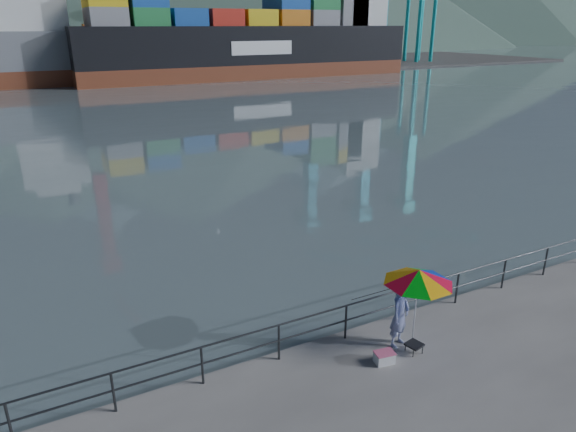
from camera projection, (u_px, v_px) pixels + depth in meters
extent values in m
cube|color=slate|center=(36.00, 60.00, 119.72)|extent=(500.00, 280.00, 0.00)
cube|color=#514F4C|center=(107.00, 70.00, 93.41)|extent=(200.00, 40.00, 0.40)
cylinder|color=#2D3033|center=(314.00, 315.00, 13.06)|extent=(22.00, 0.05, 0.05)
cylinder|color=#2D3033|center=(313.00, 330.00, 13.21)|extent=(22.00, 0.05, 0.05)
cube|color=#2D3033|center=(313.00, 332.00, 13.23)|extent=(22.00, 0.06, 1.00)
cube|color=yellow|center=(107.00, 63.00, 92.13)|extent=(6.00, 2.40, 2.60)
cube|color=orange|center=(144.00, 62.00, 94.96)|extent=(6.00, 2.40, 2.60)
cube|color=gray|center=(178.00, 54.00, 97.33)|extent=(6.00, 2.40, 5.20)
cube|color=yellow|center=(210.00, 46.00, 99.70)|extent=(6.00, 2.40, 7.80)
cube|color=orange|center=(241.00, 45.00, 102.53)|extent=(6.00, 2.40, 7.80)
cube|color=yellow|center=(270.00, 51.00, 105.82)|extent=(6.00, 2.40, 5.20)
cube|color=orange|center=(298.00, 44.00, 108.19)|extent=(6.00, 2.40, 7.80)
cube|color=red|center=(324.00, 50.00, 111.48)|extent=(6.00, 2.40, 5.20)
cube|color=#267F3F|center=(349.00, 43.00, 113.85)|extent=(6.00, 2.40, 7.80)
cube|color=red|center=(103.00, 47.00, 93.70)|extent=(6.00, 2.40, 7.80)
cube|color=yellow|center=(139.00, 46.00, 96.53)|extent=(6.00, 2.40, 7.80)
cube|color=red|center=(174.00, 60.00, 100.27)|extent=(6.00, 2.40, 2.60)
cube|color=#194CA5|center=(205.00, 59.00, 103.10)|extent=(6.00, 2.40, 2.60)
cube|color=yellow|center=(235.00, 51.00, 105.48)|extent=(6.00, 2.40, 5.20)
cube|color=#267F3F|center=(264.00, 44.00, 107.85)|extent=(6.00, 2.40, 7.80)
imported|color=#2C3D90|center=(400.00, 315.00, 13.27)|extent=(0.74, 0.62, 1.75)
cylinder|color=white|center=(415.00, 311.00, 13.22)|extent=(0.04, 0.04, 2.01)
cone|color=#F7A808|center=(419.00, 276.00, 12.87)|extent=(2.36, 2.36, 0.37)
cube|color=black|center=(414.00, 345.00, 13.17)|extent=(0.46, 0.46, 0.05)
cube|color=#2D3033|center=(414.00, 349.00, 13.21)|extent=(0.33, 0.33, 0.20)
cube|color=silver|center=(384.00, 358.00, 12.79)|extent=(0.52, 0.39, 0.27)
cylinder|color=black|center=(368.00, 323.00, 14.55)|extent=(0.15, 1.54, 1.09)
cube|color=silver|center=(28.00, 3.00, 69.49)|extent=(9.00, 7.87, 7.00)
cube|color=brown|center=(251.00, 71.00, 82.77)|extent=(53.98, 9.00, 2.50)
cube|color=black|center=(250.00, 45.00, 81.35)|extent=(53.98, 9.00, 5.60)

